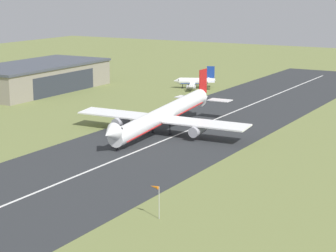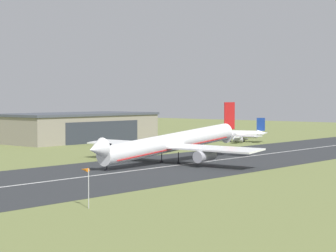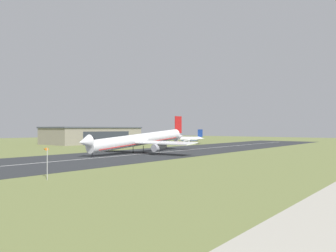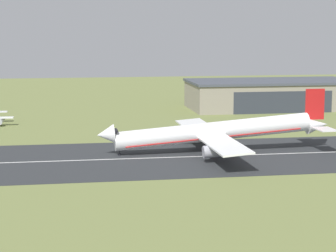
# 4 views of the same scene
# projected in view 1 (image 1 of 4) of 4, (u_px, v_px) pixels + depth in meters

# --- Properties ---
(ground_plane) EXTENTS (608.03, 608.03, 0.00)m
(ground_plane) POSITION_uv_depth(u_px,v_px,m) (326.00, 181.00, 142.66)
(ground_plane) COLOR olive
(runway_strip) EXTENTS (368.03, 45.09, 0.06)m
(runway_strip) POSITION_uv_depth(u_px,v_px,m) (134.00, 153.00, 166.56)
(runway_strip) COLOR #2B2D30
(runway_strip) RESTS_ON ground_plane
(runway_centreline) EXTENTS (331.23, 0.70, 0.01)m
(runway_centreline) POSITION_uv_depth(u_px,v_px,m) (134.00, 153.00, 166.55)
(runway_centreline) COLOR silver
(runway_centreline) RESTS_ON runway_strip
(hangar_building) EXTENTS (63.04, 29.96, 10.92)m
(hangar_building) POSITION_uv_depth(u_px,v_px,m) (36.00, 77.00, 263.01)
(hangar_building) COLOR gray
(hangar_building) RESTS_ON ground_plane
(airplane_landing) EXTENTS (59.65, 53.22, 15.59)m
(airplane_landing) POSITION_uv_depth(u_px,v_px,m) (163.00, 116.00, 187.36)
(airplane_landing) COLOR white
(airplane_landing) RESTS_ON ground_plane
(airplane_parked_west) EXTENTS (21.99, 18.58, 9.28)m
(airplane_parked_west) POSITION_uv_depth(u_px,v_px,m) (194.00, 82.00, 268.99)
(airplane_parked_west) COLOR white
(airplane_parked_west) RESTS_ON ground_plane
(windsock_pole) EXTENTS (0.99, 2.28, 6.18)m
(windsock_pole) POSITION_uv_depth(u_px,v_px,m) (155.00, 189.00, 119.15)
(windsock_pole) COLOR #B7B7BC
(windsock_pole) RESTS_ON ground_plane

